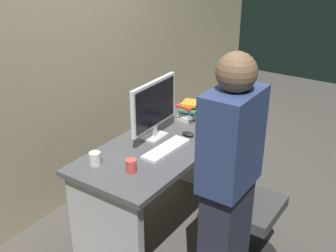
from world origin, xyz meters
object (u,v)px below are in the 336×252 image
(desk, at_px, (163,169))
(person_at_desk, at_px, (228,185))
(cup_near_keyboard, at_px, (131,166))
(cup_by_monitor, at_px, (95,158))
(monitor, at_px, (154,107))
(book_stack, at_px, (190,110))
(keyboard, at_px, (166,149))
(office_chair, at_px, (240,206))
(cell_phone, at_px, (215,129))
(mouse, at_px, (188,134))

(desk, height_order, person_at_desk, person_at_desk)
(cup_near_keyboard, relative_size, cup_by_monitor, 0.99)
(monitor, bearing_deg, book_stack, -4.95)
(monitor, xyz_separation_m, keyboard, (-0.12, -0.19, -0.25))
(monitor, relative_size, keyboard, 1.26)
(office_chair, height_order, monitor, monitor)
(monitor, distance_m, book_stack, 0.49)
(cup_by_monitor, bearing_deg, cup_near_keyboard, -76.93)
(person_at_desk, bearing_deg, cell_phone, 32.79)
(keyboard, bearing_deg, monitor, 60.30)
(monitor, relative_size, cell_phone, 3.75)
(keyboard, bearing_deg, desk, 50.02)
(mouse, xyz_separation_m, cup_by_monitor, (-0.73, 0.29, 0.03))
(keyboard, bearing_deg, cup_near_keyboard, 179.96)
(mouse, xyz_separation_m, cell_phone, (0.23, -0.11, -0.01))
(cup_near_keyboard, bearing_deg, mouse, -2.31)
(office_chair, height_order, person_at_desk, person_at_desk)
(keyboard, xyz_separation_m, mouse, (0.29, -0.01, 0.01))
(desk, relative_size, cup_near_keyboard, 16.52)
(person_at_desk, distance_m, monitor, 0.96)
(keyboard, relative_size, book_stack, 1.82)
(desk, xyz_separation_m, book_stack, (0.50, 0.06, 0.31))
(office_chair, xyz_separation_m, book_stack, (0.50, 0.72, 0.40))
(monitor, xyz_separation_m, cell_phone, (0.39, -0.32, -0.25))
(mouse, height_order, cup_by_monitor, cup_by_monitor)
(cell_phone, bearing_deg, keyboard, 171.35)
(mouse, bearing_deg, cup_near_keyboard, 177.69)
(person_at_desk, relative_size, cell_phone, 11.38)
(desk, distance_m, cup_near_keyboard, 0.55)
(office_chair, bearing_deg, person_at_desk, -168.39)
(office_chair, relative_size, mouse, 9.40)
(mouse, relative_size, cup_by_monitor, 1.10)
(keyboard, bearing_deg, book_stack, 17.20)
(office_chair, bearing_deg, monitor, 87.39)
(person_at_desk, distance_m, cell_phone, 0.97)
(desk, bearing_deg, book_stack, 7.07)
(cell_phone, bearing_deg, monitor, 146.01)
(desk, bearing_deg, keyboard, -132.51)
(monitor, relative_size, mouse, 5.41)
(mouse, bearing_deg, keyboard, 178.04)
(cup_by_monitor, relative_size, cell_phone, 0.63)
(cup_by_monitor, bearing_deg, mouse, -21.74)
(desk, relative_size, cell_phone, 10.28)
(cup_near_keyboard, bearing_deg, cell_phone, -8.97)
(mouse, bearing_deg, cup_by_monitor, 158.26)
(office_chair, bearing_deg, cup_by_monitor, 121.96)
(book_stack, bearing_deg, mouse, -151.27)
(monitor, bearing_deg, cell_phone, -38.94)
(book_stack, bearing_deg, desk, -172.93)
(monitor, relative_size, cup_near_keyboard, 6.03)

